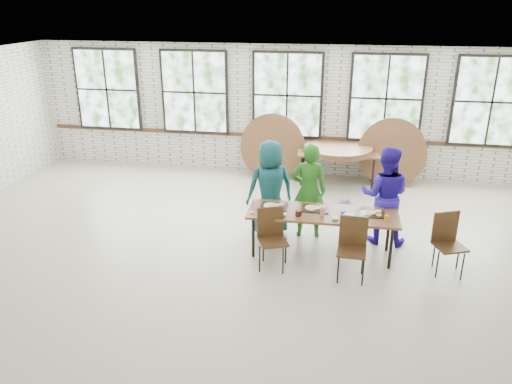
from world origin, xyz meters
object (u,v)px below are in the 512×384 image
dining_table (323,215)px  chair_near_right (352,242)px  chair_near_left (272,233)px  storage_table (338,154)px

dining_table → chair_near_right: 0.80m
chair_near_right → chair_near_left: bearing=177.5°
dining_table → storage_table: bearing=86.9°
chair_near_left → chair_near_right: bearing=-27.8°
chair_near_right → storage_table: chair_near_right is taller
dining_table → storage_table: same height
chair_near_left → storage_table: size_ratio=0.51×
dining_table → storage_table: 3.45m
chair_near_right → storage_table: 4.08m
dining_table → chair_near_left: size_ratio=2.53×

